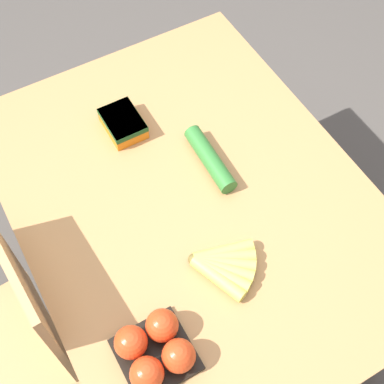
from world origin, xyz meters
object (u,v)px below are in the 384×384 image
chair (12,344)px  tomato_pack (155,350)px  carrot_bag (123,123)px  cucumber_near (210,159)px  banana_bunch (222,265)px

chair → tomato_pack: chair is taller
carrot_bag → chair: bearing=122.4°
tomato_pack → cucumber_near: 0.59m
tomato_pack → carrot_bag: 0.72m
chair → tomato_pack: size_ratio=5.51×
tomato_pack → carrot_bag: (0.67, -0.24, -0.01)m
tomato_pack → carrot_bag: tomato_pack is taller
banana_bunch → chair: bearing=72.1°
chair → cucumber_near: (0.12, -0.74, 0.29)m
banana_bunch → tomato_pack: bearing=114.4°
chair → banana_bunch: chair is taller
chair → cucumber_near: chair is taller
tomato_pack → cucumber_near: tomato_pack is taller
chair → banana_bunch: 0.69m
tomato_pack → cucumber_near: bearing=-43.6°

